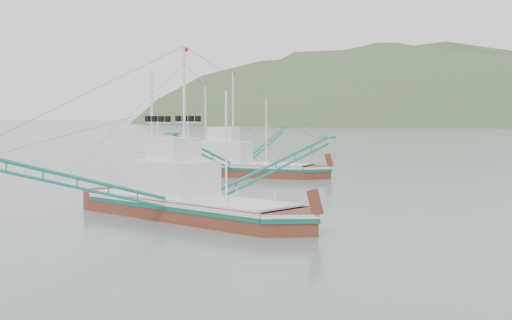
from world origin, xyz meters
The scene contains 4 objects.
ground centered at (0.00, 0.00, 0.00)m, with size 1200.00×1200.00×0.00m, color slate.
main_boat centered at (-1.62, 1.70, 1.52)m, with size 14.70×26.16×10.60m.
bg_boat_left centered at (-17.42, 25.18, 2.05)m, with size 15.24×26.06×10.81m.
headland_left centered at (-180.00, 360.00, 0.00)m, with size 448.00×308.00×210.00m, color #3C592D.
Camera 1 is at (26.48, -27.84, 5.99)m, focal length 50.00 mm.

